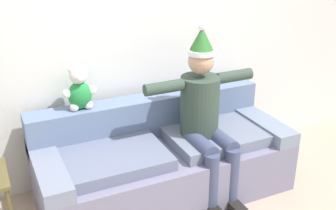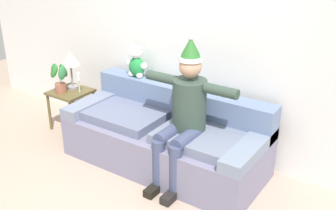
% 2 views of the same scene
% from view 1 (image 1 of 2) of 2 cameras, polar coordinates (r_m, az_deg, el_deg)
% --- Properties ---
extents(back_wall, '(7.00, 0.10, 2.70)m').
position_cam_1_polar(back_wall, '(3.83, -4.33, 9.81)').
color(back_wall, silver).
rests_on(back_wall, ground_plane).
extents(couch, '(2.21, 0.93, 0.82)m').
position_cam_1_polar(couch, '(3.73, -0.78, -7.47)').
color(couch, slate).
rests_on(couch, ground_plane).
extents(person_seated, '(1.02, 0.77, 1.53)m').
position_cam_1_polar(person_seated, '(3.54, 5.13, -1.12)').
color(person_seated, '#324339').
rests_on(person_seated, ground_plane).
extents(teddy_bear, '(0.29, 0.17, 0.38)m').
position_cam_1_polar(teddy_bear, '(3.53, -12.12, 2.05)').
color(teddy_bear, '#22873E').
rests_on(teddy_bear, couch).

